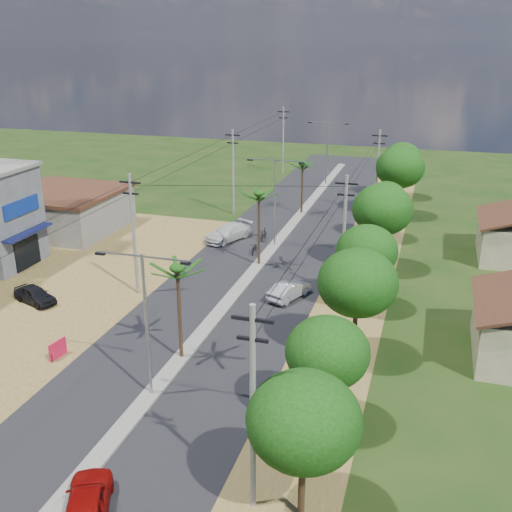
{
  "coord_description": "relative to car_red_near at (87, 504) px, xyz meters",
  "views": [
    {
      "loc": [
        13.24,
        -24.51,
        17.99
      ],
      "look_at": [
        1.46,
        14.37,
        3.0
      ],
      "focal_mm": 42.0,
      "sensor_mm": 36.0,
      "label": 1
    }
  ],
  "objects": [
    {
      "name": "utility_pole_w_b",
      "position": [
        -8.5,
        20.62,
        4.02
      ],
      "size": [
        1.6,
        0.24,
        9.0
      ],
      "color": "#605E56",
      "rests_on": "ground"
    },
    {
      "name": "utility_pole_e_b",
      "position": [
        6.0,
        24.62,
        4.02
      ],
      "size": [
        1.6,
        0.24,
        9.0
      ],
      "color": "#605E56",
      "rests_on": "ground"
    },
    {
      "name": "tree_east_a",
      "position": [
        8.0,
        2.62,
        3.75
      ],
      "size": [
        4.4,
        4.4,
        6.37
      ],
      "color": "black",
      "rests_on": "ground"
    },
    {
      "name": "utility_pole_w_c",
      "position": [
        -8.5,
        42.62,
        4.02
      ],
      "size": [
        1.6,
        0.24,
        9.0
      ],
      "color": "#605E56",
      "rests_on": "ground"
    },
    {
      "name": "ground",
      "position": [
        -1.5,
        8.62,
        -0.74
      ],
      "size": [
        160.0,
        160.0,
        0.0
      ],
      "primitive_type": "plane",
      "color": "black",
      "rests_on": "ground"
    },
    {
      "name": "moto_rider_west_b",
      "position": [
        -2.97,
        35.05,
        -0.18
      ],
      "size": [
        0.59,
        1.86,
        1.11
      ],
      "primitive_type": "imported",
      "rotation": [
        0.0,
        0.0,
        -0.04
      ],
      "color": "black",
      "rests_on": "ground"
    },
    {
      "name": "tree_east_f",
      "position": [
        7.7,
        38.62,
        3.15
      ],
      "size": [
        3.8,
        3.8,
        5.52
      ],
      "color": "black",
      "rests_on": "ground"
    },
    {
      "name": "tree_east_g",
      "position": [
        8.3,
        46.62,
        4.5
      ],
      "size": [
        5.0,
        5.0,
        7.38
      ],
      "color": "black",
      "rests_on": "ground"
    },
    {
      "name": "car_silver_mid",
      "position": [
        2.52,
        22.9,
        -0.1
      ],
      "size": [
        2.68,
        4.09,
        1.27
      ],
      "primitive_type": "imported",
      "rotation": [
        0.0,
        0.0,
        2.76
      ],
      "color": "gray",
      "rests_on": "ground"
    },
    {
      "name": "utility_pole_w_d",
      "position": [
        -8.5,
        63.62,
        4.02
      ],
      "size": [
        1.6,
        0.24,
        9.0
      ],
      "color": "#605E56",
      "rests_on": "ground"
    },
    {
      "name": "moto_rider_west_a",
      "position": [
        -2.7,
        31.29,
        -0.25
      ],
      "size": [
        0.84,
        1.93,
        0.98
      ],
      "primitive_type": "imported",
      "rotation": [
        0.0,
        0.0,
        0.1
      ],
      "color": "black",
      "rests_on": "ground"
    },
    {
      "name": "streetlight_far",
      "position": [
        -1.5,
        58.62,
        4.05
      ],
      "size": [
        5.1,
        0.18,
        8.0
      ],
      "color": "gray",
      "rests_on": "ground"
    },
    {
      "name": "car_white_far",
      "position": [
        -6.13,
        34.1,
        -0.0
      ],
      "size": [
        3.99,
        5.46,
        1.47
      ],
      "primitive_type": "imported",
      "rotation": [
        0.0,
        0.0,
        -0.43
      ],
      "color": "#B3B3AF",
      "rests_on": "ground"
    },
    {
      "name": "utility_pole_e_c",
      "position": [
        6.0,
        46.62,
        4.02
      ],
      "size": [
        1.6,
        0.24,
        9.0
      ],
      "color": "#605E56",
      "rests_on": "ground"
    },
    {
      "name": "road",
      "position": [
        -1.5,
        23.62,
        -0.72
      ],
      "size": [
        12.0,
        110.0,
        0.04
      ],
      "primitive_type": "cube",
      "color": "black",
      "rests_on": "ground"
    },
    {
      "name": "palm_median_far",
      "position": [
        -1.5,
        44.62,
        4.52
      ],
      "size": [
        2.0,
        2.0,
        5.85
      ],
      "color": "black",
      "rests_on": "ground"
    },
    {
      "name": "tree_east_c",
      "position": [
        8.2,
        15.62,
        4.13
      ],
      "size": [
        4.6,
        4.6,
        6.83
      ],
      "color": "black",
      "rests_on": "ground"
    },
    {
      "name": "palm_median_near",
      "position": [
        -1.5,
        12.62,
        4.8
      ],
      "size": [
        2.0,
        2.0,
        6.15
      ],
      "color": "black",
      "rests_on": "ground"
    },
    {
      "name": "tree_east_e",
      "position": [
        8.1,
        30.62,
        4.35
      ],
      "size": [
        4.8,
        4.8,
        7.14
      ],
      "color": "black",
      "rests_on": "ground"
    },
    {
      "name": "low_shed",
      "position": [
        -22.5,
        32.62,
        1.23
      ],
      "size": [
        10.4,
        10.4,
        3.95
      ],
      "color": "#605E56",
      "rests_on": "ground"
    },
    {
      "name": "dirt_lot_west",
      "position": [
        -16.5,
        16.62,
        -0.72
      ],
      "size": [
        18.0,
        46.0,
        0.04
      ],
      "primitive_type": "cube",
      "color": "brown",
      "rests_on": "ground"
    },
    {
      "name": "dirt_shoulder_east",
      "position": [
        7.0,
        23.62,
        -0.72
      ],
      "size": [
        5.0,
        90.0,
        0.03
      ],
      "primitive_type": "cube",
      "color": "brown",
      "rests_on": "ground"
    },
    {
      "name": "tree_east_b",
      "position": [
        7.8,
        8.62,
        3.37
      ],
      "size": [
        4.0,
        4.0,
        5.83
      ],
      "color": "black",
      "rests_on": "ground"
    },
    {
      "name": "median",
      "position": [
        -1.5,
        26.62,
        -0.65
      ],
      "size": [
        1.0,
        90.0,
        0.18
      ],
      "primitive_type": "cube",
      "color": "#605E56",
      "rests_on": "ground"
    },
    {
      "name": "tree_east_d",
      "position": [
        7.9,
        22.62,
        3.6
      ],
      "size": [
        4.2,
        4.2,
        6.13
      ],
      "color": "black",
      "rests_on": "ground"
    },
    {
      "name": "streetlight_mid",
      "position": [
        -1.5,
        33.62,
        4.05
      ],
      "size": [
        5.1,
        0.18,
        8.0
      ],
      "color": "gray",
      "rests_on": "ground"
    },
    {
      "name": "streetlight_near",
      "position": [
        -1.5,
        8.62,
        4.05
      ],
      "size": [
        5.1,
        0.18,
        8.0
      ],
      "color": "gray",
      "rests_on": "ground"
    },
    {
      "name": "utility_pole_e_a",
      "position": [
        6.0,
        2.62,
        4.02
      ],
      "size": [
        1.6,
        0.24,
        9.0
      ],
      "color": "#605E56",
      "rests_on": "ground"
    },
    {
      "name": "tree_east_h",
      "position": [
        8.0,
        54.62,
        3.9
      ],
      "size": [
        4.4,
        4.4,
        6.52
      ],
      "color": "black",
      "rests_on": "ground"
    },
    {
      "name": "car_red_near",
      "position": [
        0.0,
        0.0,
        0.0
      ],
      "size": [
        3.37,
        4.67,
        1.48
      ],
      "primitive_type": "imported",
      "rotation": [
        0.0,
        0.0,
        3.57
      ],
      "color": "#780806",
      "rests_on": "ground"
    },
    {
      "name": "roadside_sign",
      "position": [
        -8.55,
        10.62,
        -0.18
      ],
      "size": [
        0.3,
        1.35,
        1.13
      ],
      "rotation": [
        0.0,
        0.0,
        -0.16
      ],
      "color": "#BE1133",
      "rests_on": "ground"
    },
    {
      "name": "car_parked_dark",
      "position": [
        -14.66,
        16.87,
        -0.12
      ],
      "size": [
        3.92,
        2.63,
        1.24
      ],
      "primitive_type": "imported",
      "rotation": [
        0.0,
        0.0,
        1.22
      ],
      "color": "black",
      "rests_on": "ground"
    },
    {
      "name": "palm_median_mid",
      "position": [
        -1.5,
        28.62,
        5.16
      ],
      "size": [
        2.0,
        2.0,
        6.55
      ],
      "color": "black",
      "rests_on": "ground"
    }
  ]
}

